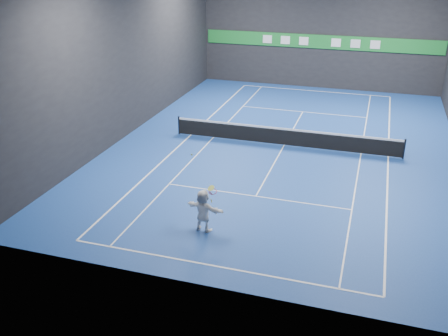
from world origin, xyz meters
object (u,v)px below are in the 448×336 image
(tennis_ball, at_px, (192,155))
(tennis_racket, at_px, (212,192))
(tennis_net, at_px, (285,136))
(player, at_px, (203,211))

(tennis_ball, height_order, tennis_racket, tennis_ball)
(tennis_ball, height_order, tennis_net, tennis_ball)
(player, height_order, tennis_net, player)
(player, bearing_deg, tennis_ball, 10.18)
(tennis_ball, relative_size, tennis_net, 0.00)
(tennis_net, height_order, tennis_racket, tennis_racket)
(player, height_order, tennis_racket, tennis_racket)
(tennis_net, relative_size, tennis_racket, 16.86)
(tennis_ball, xyz_separation_m, tennis_racket, (0.76, 0.04, -1.44))
(tennis_net, bearing_deg, tennis_racket, -95.16)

